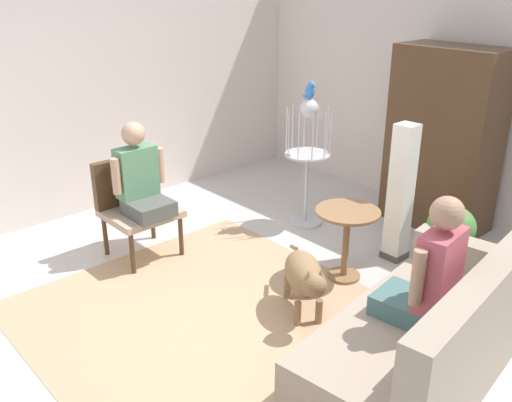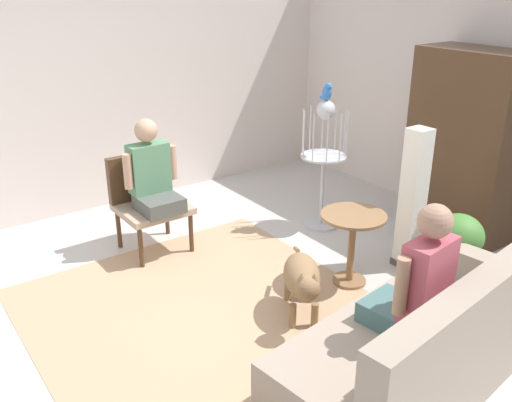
{
  "view_description": "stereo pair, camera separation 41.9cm",
  "coord_description": "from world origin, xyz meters",
  "px_view_note": "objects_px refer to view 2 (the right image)",
  "views": [
    {
      "loc": [
        2.83,
        -2.46,
        2.51
      ],
      "look_at": [
        -0.1,
        0.18,
        0.89
      ],
      "focal_mm": 39.09,
      "sensor_mm": 36.0,
      "label": 1
    },
    {
      "loc": [
        3.09,
        -2.13,
        2.51
      ],
      "look_at": [
        -0.1,
        0.18,
        0.89
      ],
      "focal_mm": 39.09,
      "sensor_mm": 36.0,
      "label": 2
    }
  ],
  "objects_px": {
    "person_on_armchair": "(152,174)",
    "parrot": "(327,92)",
    "person_on_couch": "(418,283)",
    "armchair": "(146,194)",
    "couch": "(421,346)",
    "column_lamp": "(412,201)",
    "bird_cage_stand": "(324,156)",
    "potted_plant": "(456,250)",
    "armoire_cabinet": "(466,145)",
    "dog": "(302,278)",
    "round_end_table": "(352,236)"
  },
  "relations": [
    {
      "from": "armoire_cabinet",
      "to": "person_on_couch",
      "type": "bearing_deg",
      "value": -60.65
    },
    {
      "from": "couch",
      "to": "dog",
      "type": "distance_m",
      "value": 1.06
    },
    {
      "from": "person_on_armchair",
      "to": "armchair",
      "type": "bearing_deg",
      "value": -179.68
    },
    {
      "from": "round_end_table",
      "to": "parrot",
      "type": "xyz_separation_m",
      "value": [
        -1.02,
        0.59,
        0.98
      ]
    },
    {
      "from": "column_lamp",
      "to": "armoire_cabinet",
      "type": "bearing_deg",
      "value": 100.92
    },
    {
      "from": "armchair",
      "to": "round_end_table",
      "type": "xyz_separation_m",
      "value": [
        1.68,
        1.09,
        -0.09
      ]
    },
    {
      "from": "column_lamp",
      "to": "person_on_armchair",
      "type": "bearing_deg",
      "value": -132.72
    },
    {
      "from": "person_on_armchair",
      "to": "round_end_table",
      "type": "relative_size",
      "value": 1.29
    },
    {
      "from": "person_on_armchair",
      "to": "armoire_cabinet",
      "type": "xyz_separation_m",
      "value": [
        1.41,
        2.71,
        0.14
      ]
    },
    {
      "from": "person_on_couch",
      "to": "parrot",
      "type": "xyz_separation_m",
      "value": [
        -2.17,
        1.21,
        0.67
      ]
    },
    {
      "from": "round_end_table",
      "to": "armoire_cabinet",
      "type": "bearing_deg",
      "value": 93.85
    },
    {
      "from": "bird_cage_stand",
      "to": "parrot",
      "type": "bearing_deg",
      "value": 0.0
    },
    {
      "from": "person_on_armchair",
      "to": "parrot",
      "type": "height_order",
      "value": "parrot"
    },
    {
      "from": "round_end_table",
      "to": "couch",
      "type": "bearing_deg",
      "value": -25.65
    },
    {
      "from": "dog",
      "to": "potted_plant",
      "type": "xyz_separation_m",
      "value": [
        0.57,
        1.09,
        0.14
      ]
    },
    {
      "from": "bird_cage_stand",
      "to": "column_lamp",
      "type": "distance_m",
      "value": 1.11
    },
    {
      "from": "person_on_couch",
      "to": "dog",
      "type": "xyz_separation_m",
      "value": [
        -1.0,
        -0.05,
        -0.42
      ]
    },
    {
      "from": "person_on_armchair",
      "to": "bird_cage_stand",
      "type": "bearing_deg",
      "value": 73.49
    },
    {
      "from": "person_on_armchair",
      "to": "armoire_cabinet",
      "type": "relative_size",
      "value": 0.45
    },
    {
      "from": "armoire_cabinet",
      "to": "potted_plant",
      "type": "bearing_deg",
      "value": -55.46
    },
    {
      "from": "parrot",
      "to": "person_on_armchair",
      "type": "bearing_deg",
      "value": -106.63
    },
    {
      "from": "person_on_armchair",
      "to": "round_end_table",
      "type": "distance_m",
      "value": 1.9
    },
    {
      "from": "couch",
      "to": "armchair",
      "type": "distance_m",
      "value": 2.94
    },
    {
      "from": "column_lamp",
      "to": "parrot",
      "type": "bearing_deg",
      "value": -176.91
    },
    {
      "from": "couch",
      "to": "person_on_armchair",
      "type": "bearing_deg",
      "value": -169.45
    },
    {
      "from": "dog",
      "to": "column_lamp",
      "type": "height_order",
      "value": "column_lamp"
    },
    {
      "from": "armchair",
      "to": "dog",
      "type": "height_order",
      "value": "armchair"
    },
    {
      "from": "person_on_couch",
      "to": "couch",
      "type": "bearing_deg",
      "value": 38.64
    },
    {
      "from": "person_on_armchair",
      "to": "bird_cage_stand",
      "type": "xyz_separation_m",
      "value": [
        0.5,
        1.67,
        -0.02
      ]
    },
    {
      "from": "person_on_armchair",
      "to": "bird_cage_stand",
      "type": "distance_m",
      "value": 1.75
    },
    {
      "from": "person_on_armchair",
      "to": "parrot",
      "type": "bearing_deg",
      "value": 73.37
    },
    {
      "from": "armoire_cabinet",
      "to": "parrot",
      "type": "bearing_deg",
      "value": -131.27
    },
    {
      "from": "parrot",
      "to": "potted_plant",
      "type": "height_order",
      "value": "parrot"
    },
    {
      "from": "dog",
      "to": "armchair",
      "type": "bearing_deg",
      "value": -167.22
    },
    {
      "from": "bird_cage_stand",
      "to": "column_lamp",
      "type": "bearing_deg",
      "value": 3.08
    },
    {
      "from": "couch",
      "to": "person_on_couch",
      "type": "distance_m",
      "value": 0.46
    },
    {
      "from": "person_on_couch",
      "to": "bird_cage_stand",
      "type": "xyz_separation_m",
      "value": [
        -2.18,
        1.21,
        0.01
      ]
    },
    {
      "from": "person_on_couch",
      "to": "round_end_table",
      "type": "xyz_separation_m",
      "value": [
        -1.15,
        0.62,
        -0.32
      ]
    },
    {
      "from": "person_on_armchair",
      "to": "potted_plant",
      "type": "relative_size",
      "value": 1.06
    },
    {
      "from": "dog",
      "to": "person_on_armchair",
      "type": "bearing_deg",
      "value": -166.09
    },
    {
      "from": "person_on_couch",
      "to": "armchair",
      "type": "bearing_deg",
      "value": -170.64
    },
    {
      "from": "armchair",
      "to": "column_lamp",
      "type": "distance_m",
      "value": 2.47
    },
    {
      "from": "person_on_armchair",
      "to": "parrot",
      "type": "xyz_separation_m",
      "value": [
        0.5,
        1.67,
        0.64
      ]
    },
    {
      "from": "column_lamp",
      "to": "bird_cage_stand",
      "type": "bearing_deg",
      "value": -176.92
    },
    {
      "from": "couch",
      "to": "column_lamp",
      "type": "bearing_deg",
      "value": 132.6
    },
    {
      "from": "armchair",
      "to": "column_lamp",
      "type": "height_order",
      "value": "column_lamp"
    },
    {
      "from": "potted_plant",
      "to": "armoire_cabinet",
      "type": "distance_m",
      "value": 1.53
    },
    {
      "from": "armchair",
      "to": "potted_plant",
      "type": "height_order",
      "value": "armchair"
    },
    {
      "from": "round_end_table",
      "to": "parrot",
      "type": "distance_m",
      "value": 1.53
    },
    {
      "from": "armchair",
      "to": "bird_cage_stand",
      "type": "relative_size",
      "value": 0.68
    }
  ]
}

